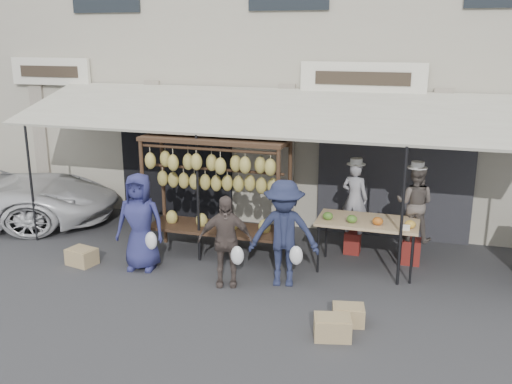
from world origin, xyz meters
TOP-DOWN VIEW (x-y plane):
  - ground_plane at (0.00, 0.00)m, footprint 90.00×90.00m
  - shophouse at (-0.00, 6.50)m, footprint 24.00×6.15m
  - awning at (0.01, 2.28)m, footprint 10.00×2.35m
  - banana_rack at (-0.75, 1.35)m, footprint 2.60×0.90m
  - produce_table at (1.92, 1.59)m, footprint 1.70×0.90m
  - vendor_left at (1.59, 2.34)m, footprint 0.54×0.42m
  - vendor_right at (2.66, 2.15)m, footprint 0.70×0.58m
  - customer_left at (-1.82, 0.52)m, footprint 0.91×0.67m
  - customer_mid at (-0.19, 0.32)m, footprint 0.95×0.61m
  - customer_right at (0.71, 0.61)m, footprint 1.24×0.85m
  - stool_left at (1.59, 2.34)m, footprint 0.37×0.37m
  - stool_right at (2.66, 2.15)m, footprint 0.34×0.34m
  - crate_near_a at (1.78, -0.85)m, footprint 0.57×0.48m
  - crate_near_b at (1.93, -0.40)m, footprint 0.50×0.42m
  - crate_far at (-2.92, 0.35)m, footprint 0.55×0.46m

SIDE VIEW (x-z plane):
  - ground_plane at x=0.00m, z-range 0.00..0.00m
  - crate_near_b at x=1.93m, z-range 0.00..0.26m
  - crate_far at x=-2.92m, z-range 0.00..0.29m
  - crate_near_a at x=1.78m, z-range 0.00..0.29m
  - stool_left at x=1.59m, z-range 0.00..0.41m
  - stool_right at x=2.66m, z-range 0.00..0.45m
  - customer_mid at x=-0.19m, z-range 0.00..1.51m
  - customer_left at x=-1.82m, z-range 0.00..1.71m
  - produce_table at x=1.92m, z-range 0.34..1.38m
  - customer_right at x=0.71m, z-range 0.00..1.76m
  - vendor_left at x=1.59m, z-range 0.41..1.73m
  - vendor_right at x=2.66m, z-range 0.45..1.78m
  - banana_rack at x=-0.75m, z-range 0.45..2.69m
  - awning at x=0.01m, z-range 1.12..4.03m
  - shophouse at x=0.00m, z-range 0.00..7.30m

